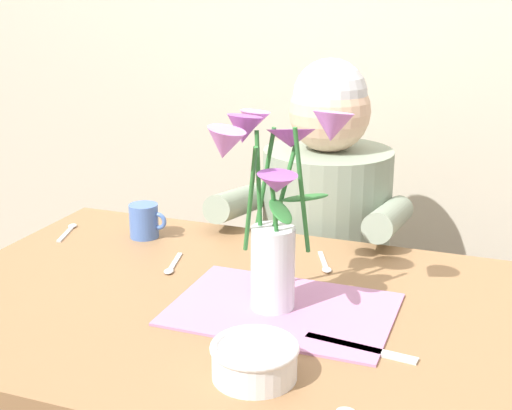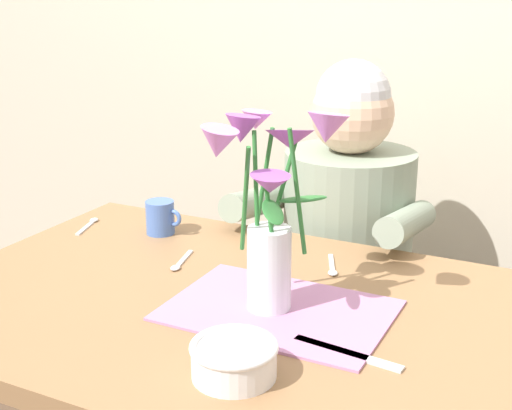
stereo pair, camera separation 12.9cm
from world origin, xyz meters
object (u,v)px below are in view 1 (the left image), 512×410
(seated_person, at_px, (324,270))
(flower_vase, at_px, (274,201))
(ceramic_bowl, at_px, (255,359))
(dinner_knife, at_px, (360,348))
(tea_cup, at_px, (145,221))

(seated_person, height_order, flower_vase, seated_person)
(seated_person, bearing_deg, ceramic_bowl, -80.67)
(flower_vase, distance_m, dinner_knife, 0.29)
(seated_person, xyz_separation_m, tea_cup, (-0.34, -0.36, 0.22))
(seated_person, bearing_deg, tea_cup, -132.14)
(ceramic_bowl, bearing_deg, dinner_knife, 46.22)
(ceramic_bowl, bearing_deg, tea_cup, 133.39)
(seated_person, relative_size, ceramic_bowl, 8.35)
(ceramic_bowl, height_order, dinner_knife, ceramic_bowl)
(seated_person, xyz_separation_m, dinner_knife, (0.25, -0.71, 0.18))
(seated_person, xyz_separation_m, ceramic_bowl, (0.12, -0.85, 0.21))
(flower_vase, bearing_deg, seated_person, 95.95)
(dinner_knife, bearing_deg, flower_vase, 158.73)
(seated_person, height_order, ceramic_bowl, seated_person)
(tea_cup, bearing_deg, flower_vase, -31.65)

